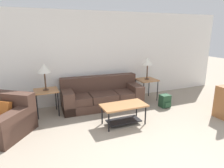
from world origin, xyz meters
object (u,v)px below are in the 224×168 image
at_px(table_lamp_left, 44,69).
at_px(backpack, 165,101).
at_px(table_lamp_right, 148,62).
at_px(armchair, 2,121).
at_px(side_table_right, 147,81).
at_px(coffee_table, 124,110).
at_px(couch, 102,96).
at_px(side_table_left, 46,93).

bearing_deg(table_lamp_left, backpack, -13.66).
distance_m(table_lamp_right, backpack, 1.26).
xyz_separation_m(armchair, side_table_right, (3.88, 0.68, 0.29)).
relative_size(coffee_table, side_table_right, 1.58).
bearing_deg(couch, backpack, -24.99).
bearing_deg(table_lamp_left, side_table_left, 0.00).
height_order(couch, table_lamp_left, table_lamp_left).
relative_size(side_table_left, backpack, 1.84).
bearing_deg(coffee_table, side_table_right, 42.07).
bearing_deg(couch, table_lamp_right, -0.02).
relative_size(table_lamp_right, backpack, 1.90).
relative_size(couch, side_table_right, 3.49).
height_order(armchair, side_table_left, armchair).
bearing_deg(backpack, coffee_table, -161.55).
distance_m(armchair, side_table_left, 1.21).
xyz_separation_m(side_table_left, table_lamp_left, (-0.00, 0.00, 0.60)).
distance_m(side_table_right, table_lamp_right, 0.60).
bearing_deg(armchair, couch, 15.61).
height_order(couch, armchair, couch).
height_order(couch, backpack, couch).
xyz_separation_m(couch, side_table_left, (-1.46, -0.00, 0.28)).
bearing_deg(table_lamp_right, table_lamp_left, 180.00).
bearing_deg(side_table_left, table_lamp_left, 180.00).
height_order(side_table_right, table_lamp_left, table_lamp_left).
relative_size(couch, side_table_left, 3.49).
xyz_separation_m(coffee_table, side_table_left, (-1.53, 1.25, 0.23)).
height_order(armchair, backpack, armchair).
distance_m(coffee_table, table_lamp_right, 2.05).
bearing_deg(table_lamp_right, armchair, -170.11).
distance_m(couch, side_table_right, 1.48).
height_order(couch, coffee_table, couch).
bearing_deg(armchair, coffee_table, -13.06).
bearing_deg(coffee_table, couch, 93.16).
xyz_separation_m(couch, table_lamp_right, (1.46, -0.00, 0.88)).
bearing_deg(couch, side_table_right, -0.02).
distance_m(coffee_table, table_lamp_left, 2.15).
height_order(coffee_table, side_table_right, side_table_right).
relative_size(couch, table_lamp_left, 3.38).
xyz_separation_m(side_table_right, table_lamp_left, (-2.92, 0.00, 0.60)).
bearing_deg(armchair, backpack, -0.97).
height_order(coffee_table, table_lamp_left, table_lamp_left).
xyz_separation_m(couch, armchair, (-2.42, -0.68, -0.01)).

